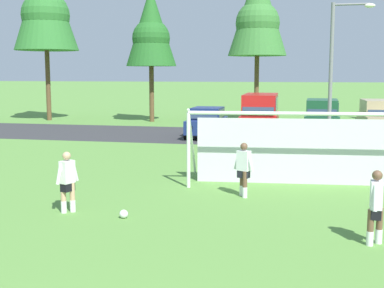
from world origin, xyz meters
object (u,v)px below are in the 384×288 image
at_px(soccer_goal, 302,147).
at_px(player_striker_near, 376,208).
at_px(player_defender_far, 244,170).
at_px(parked_car_slot_left, 260,115).
at_px(player_winger_left, 67,182).
at_px(street_lamp, 335,76).
at_px(soccer_ball, 124,214).
at_px(parked_car_slot_center, 379,118).
at_px(parked_car_slot_center_left, 322,117).
at_px(parked_car_slot_far_left, 207,122).

relative_size(soccer_goal, player_striker_near, 4.61).
relative_size(player_defender_far, parked_car_slot_left, 0.34).
distance_m(player_winger_left, street_lamp, 14.96).
distance_m(soccer_ball, parked_car_slot_center, 21.19).
distance_m(player_defender_far, parked_car_slot_center_left, 16.37).
relative_size(soccer_goal, player_winger_left, 4.61).
relative_size(player_striker_near, parked_car_slot_far_left, 0.39).
distance_m(parked_car_slot_far_left, street_lamp, 8.56).
distance_m(player_defender_far, player_winger_left, 5.18).
distance_m(soccer_goal, parked_car_slot_center, 14.91).
xyz_separation_m(soccer_ball, player_striker_near, (6.02, -0.81, 0.71)).
distance_m(parked_car_slot_far_left, parked_car_slot_center, 9.91).
bearing_deg(soccer_ball, soccer_goal, 48.93).
xyz_separation_m(player_striker_near, player_winger_left, (-7.67, 1.03, 0.00)).
relative_size(player_winger_left, parked_car_slot_center, 0.35).
xyz_separation_m(soccer_goal, player_striker_near, (1.63, -5.84, -0.47)).
relative_size(parked_car_slot_left, street_lamp, 0.70).
xyz_separation_m(player_defender_far, player_winger_left, (-4.36, -2.78, 0.00)).
xyz_separation_m(parked_car_slot_left, street_lamp, (3.78, -4.37, 2.24)).
distance_m(soccer_goal, parked_car_slot_far_left, 13.43).
bearing_deg(soccer_goal, soccer_ball, -131.07).
height_order(parked_car_slot_left, street_lamp, street_lamp).
height_order(player_winger_left, parked_car_slot_center_left, parked_car_slot_center_left).
bearing_deg(player_defender_far, parked_car_slot_left, 92.96).
distance_m(player_winger_left, parked_car_slot_far_left, 17.08).
height_order(player_winger_left, parked_car_slot_far_left, parked_car_slot_far_left).
xyz_separation_m(soccer_ball, player_winger_left, (-1.64, 0.23, 0.71)).
bearing_deg(street_lamp, player_winger_left, -120.25).
bearing_deg(parked_car_slot_far_left, soccer_ball, -86.42).
bearing_deg(parked_car_slot_left, player_striker_near, -77.42).
relative_size(soccer_ball, parked_car_slot_far_left, 0.05).
relative_size(soccer_goal, parked_car_slot_far_left, 1.79).
distance_m(player_striker_near, parked_car_slot_far_left, 19.45).
xyz_separation_m(soccer_ball, parked_car_slot_left, (1.98, 17.31, 1.23)).
relative_size(parked_car_slot_left, parked_car_slot_center, 1.04).
relative_size(soccer_ball, player_defender_far, 0.13).
bearing_deg(parked_car_slot_center_left, player_defender_far, -99.49).
distance_m(parked_car_slot_left, parked_car_slot_center, 6.94).
height_order(soccer_goal, parked_car_slot_center, soccer_goal).
bearing_deg(parked_car_slot_left, parked_car_slot_far_left, -179.91).
bearing_deg(parked_car_slot_far_left, soccer_goal, -65.94).
xyz_separation_m(soccer_goal, player_winger_left, (-6.04, -4.81, -0.47)).
xyz_separation_m(player_winger_left, parked_car_slot_far_left, (0.56, 17.07, 0.05)).
xyz_separation_m(player_defender_far, parked_car_slot_center_left, (2.70, 16.14, 0.29)).
bearing_deg(player_defender_far, parked_car_slot_far_left, 104.90).
bearing_deg(player_defender_far, soccer_ball, -132.09).
bearing_deg(parked_car_slot_center_left, soccer_goal, -94.16).
height_order(player_striker_near, parked_car_slot_far_left, parked_car_slot_far_left).
bearing_deg(player_defender_far, player_winger_left, -147.47).
relative_size(soccer_goal, parked_car_slot_center, 1.62).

